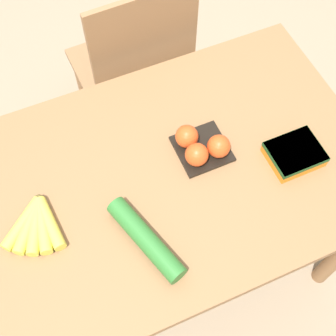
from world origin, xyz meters
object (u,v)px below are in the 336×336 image
Objects in this scene: tomato_pack at (201,147)px; chair at (135,71)px; banana_bunch at (36,224)px; cucumber_near at (146,239)px; carrot_bag at (295,153)px.

chair is at bearing 89.41° from tomato_pack.
tomato_pack is (0.50, 0.03, 0.02)m from banana_bunch.
chair is 3.52× the size of cucumber_near.
banana_bunch is 1.15× the size of carrot_bag.
tomato_pack is 0.32m from cucumber_near.
banana_bunch is (-0.51, -0.61, 0.27)m from chair.
carrot_bag is at bearing 8.18° from cucumber_near.
cucumber_near is at bearing -32.44° from banana_bunch.
chair reaches higher than cucumber_near.
chair is 0.79m from carrot_bag.
cucumber_near is at bearing 69.57° from chair.
banana_bunch is at bearing 173.15° from carrot_bag.
tomato_pack is 0.56× the size of cucumber_near.
chair reaches higher than carrot_bag.
cucumber_near is (-0.26, -0.77, 0.28)m from chair.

